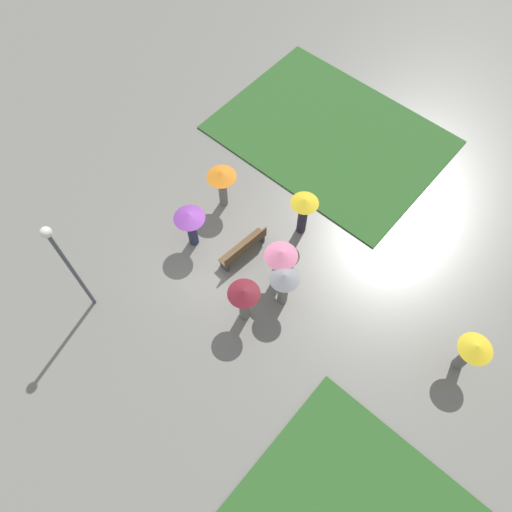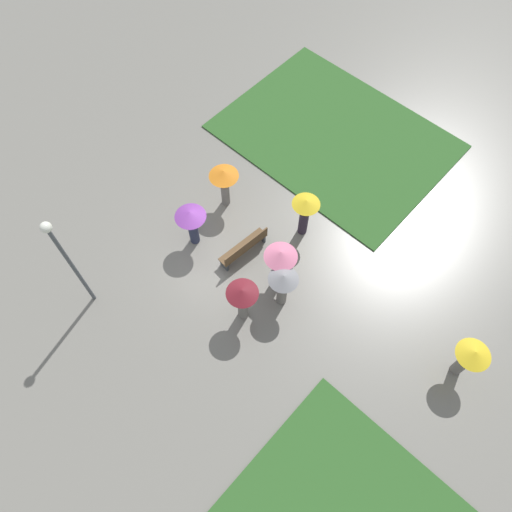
# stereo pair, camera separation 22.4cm
# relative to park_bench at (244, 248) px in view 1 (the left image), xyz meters

# --- Properties ---
(ground_plane) EXTENTS (90.00, 90.00, 0.00)m
(ground_plane) POSITION_rel_park_bench_xyz_m (0.74, -0.99, -0.48)
(ground_plane) COLOR slate
(lawn_patch_near) EXTENTS (6.64, 8.81, 0.06)m
(lawn_patch_near) POSITION_rel_park_bench_xyz_m (-6.53, -1.07, -0.45)
(lawn_patch_near) COLOR #2D5B26
(lawn_patch_near) RESTS_ON ground_plane
(park_bench) EXTENTS (1.96, 0.61, 0.90)m
(park_bench) POSITION_rel_park_bench_xyz_m (0.00, 0.00, 0.00)
(park_bench) COLOR brown
(park_bench) RESTS_ON ground_plane
(lamp_post) EXTENTS (0.32, 0.32, 4.64)m
(lamp_post) POSITION_rel_park_bench_xyz_m (4.70, -2.58, 2.49)
(lamp_post) COLOR #474C51
(lamp_post) RESTS_ON ground_plane
(crowd_person_orange) EXTENTS (1.06, 1.06, 1.87)m
(crowd_person_orange) POSITION_rel_park_bench_xyz_m (-1.17, -2.06, 0.96)
(crowd_person_orange) COLOR slate
(crowd_person_orange) RESTS_ON ground_plane
(crowd_person_purple) EXTENTS (1.08, 1.08, 1.82)m
(crowd_person_purple) POSITION_rel_park_bench_xyz_m (0.78, -1.71, 0.88)
(crowd_person_purple) COLOR #282D47
(crowd_person_purple) RESTS_ON ground_plane
(crowd_person_grey) EXTENTS (0.98, 0.98, 1.86)m
(crowd_person_grey) POSITION_rel_park_bench_xyz_m (0.46, 2.14, 0.85)
(crowd_person_grey) COLOR slate
(crowd_person_grey) RESTS_ON ground_plane
(crowd_person_pink) EXTENTS (1.09, 1.09, 1.95)m
(crowd_person_pink) POSITION_rel_park_bench_xyz_m (-0.06, 1.56, 0.94)
(crowd_person_pink) COLOR black
(crowd_person_pink) RESTS_ON ground_plane
(crowd_person_yellow) EXTENTS (0.97, 0.97, 1.91)m
(crowd_person_yellow) POSITION_rel_park_bench_xyz_m (-2.14, 0.87, 0.85)
(crowd_person_yellow) COLOR #2D2333
(crowd_person_yellow) RESTS_ON ground_plane
(crowd_person_maroon) EXTENTS (1.03, 1.03, 1.90)m
(crowd_person_maroon) POSITION_rel_park_bench_xyz_m (1.70, 1.55, 0.83)
(crowd_person_maroon) COLOR slate
(crowd_person_maroon) RESTS_ON ground_plane
(lone_walker_mid_plaza) EXTENTS (1.04, 1.04, 1.76)m
(lone_walker_mid_plaza) POSITION_rel_park_bench_xyz_m (-1.46, 7.75, 0.80)
(lone_walker_mid_plaza) COLOR slate
(lone_walker_mid_plaza) RESTS_ON ground_plane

